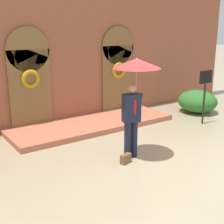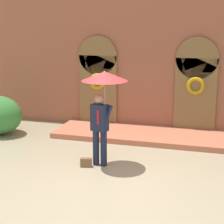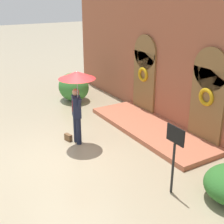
{
  "view_description": "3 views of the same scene",
  "coord_description": "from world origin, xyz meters",
  "views": [
    {
      "loc": [
        -4.79,
        -4.97,
        3.07
      ],
      "look_at": [
        -0.54,
        1.17,
        0.99
      ],
      "focal_mm": 50.0,
      "sensor_mm": 36.0,
      "label": 1
    },
    {
      "loc": [
        2.21,
        -7.88,
        3.53
      ],
      "look_at": [
        -0.52,
        1.8,
        1.06
      ],
      "focal_mm": 60.0,
      "sensor_mm": 36.0,
      "label": 2
    },
    {
      "loc": [
        7.77,
        -3.19,
        4.51
      ],
      "look_at": [
        -0.1,
        1.55,
        0.96
      ],
      "focal_mm": 50.0,
      "sensor_mm": 36.0,
      "label": 3
    }
  ],
  "objects": [
    {
      "name": "ground_plane",
      "position": [
        0.0,
        0.0,
        0.0
      ],
      "size": [
        80.0,
        80.0,
        0.0
      ],
      "primitive_type": "plane",
      "color": "tan"
    },
    {
      "name": "sign_post",
      "position": [
        3.1,
        1.28,
        1.16
      ],
      "size": [
        0.56,
        0.06,
        1.72
      ],
      "color": "black",
      "rests_on": "ground"
    },
    {
      "name": "person_with_umbrella",
      "position": [
        -0.37,
        0.49,
        1.91
      ],
      "size": [
        1.1,
        1.1,
        2.36
      ],
      "color": "#191E33",
      "rests_on": "ground"
    },
    {
      "name": "handbag",
      "position": [
        -0.76,
        0.29,
        0.11
      ],
      "size": [
        0.3,
        0.18,
        0.22
      ],
      "primitive_type": "cube",
      "rotation": [
        0.0,
        0.0,
        0.24
      ],
      "color": "brown",
      "rests_on": "ground"
    },
    {
      "name": "building_facade",
      "position": [
        -0.0,
        4.15,
        2.68
      ],
      "size": [
        14.0,
        2.3,
        5.6
      ],
      "color": "#9E563D",
      "rests_on": "ground"
    },
    {
      "name": "shrub_left",
      "position": [
        -4.35,
        2.14,
        0.61
      ],
      "size": [
        1.54,
        1.27,
        1.23
      ],
      "primitive_type": "ellipsoid",
      "color": "#387A33",
      "rests_on": "ground"
    }
  ]
}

